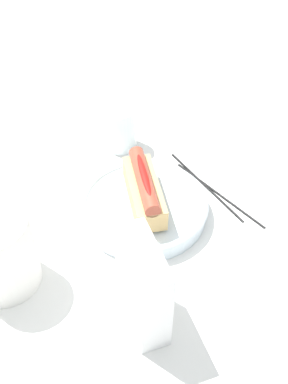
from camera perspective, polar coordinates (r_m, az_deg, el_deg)
ground_plane at (r=0.84m, az=-0.89°, el=-2.23°), size 2.40×2.40×0.00m
serving_bowl at (r=0.82m, az=-0.00°, el=-1.80°), size 0.23×0.23×0.03m
hotdog_front at (r=0.79m, az=0.00°, el=0.41°), size 0.16×0.08×0.06m
water_glass at (r=0.95m, az=-2.99°, el=7.71°), size 0.07×0.07×0.09m
napkin_box at (r=0.64m, az=-0.14°, el=-11.50°), size 0.11×0.05×0.15m
chopstick_near at (r=0.89m, az=7.50°, el=0.84°), size 0.22×0.04×0.01m
chopstick_far at (r=0.88m, az=9.13°, el=-0.18°), size 0.21×0.07×0.01m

